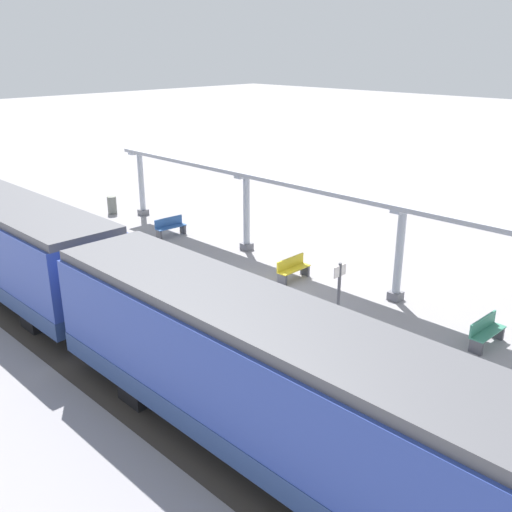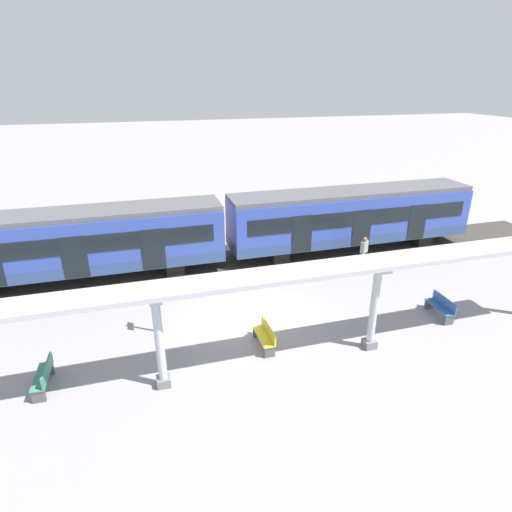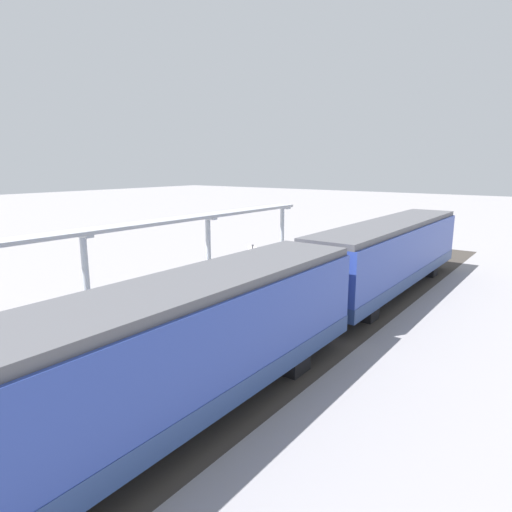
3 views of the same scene
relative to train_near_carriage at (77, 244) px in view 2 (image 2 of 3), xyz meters
name	(u,v)px [view 2 (image 2 of 3)]	position (x,y,z in m)	size (l,w,h in m)	color
ground_plane	(247,314)	(5.56, 6.94, -1.83)	(176.00, 176.00, 0.00)	gray
tactile_edge_strip	(228,277)	(1.86, 6.94, -1.83)	(0.54, 29.18, 0.01)	gold
trackbed	(220,263)	(-0.01, 6.94, -1.83)	(3.20, 41.18, 0.01)	#38332D
train_near_carriage	(77,244)	(0.00, 0.00, 0.00)	(2.65, 13.99, 3.48)	#2D449D
train_far_carriage	(350,218)	(0.00, 14.57, 0.00)	(2.65, 13.99, 3.48)	#2D449D
canopy_pillar_second	(159,341)	(9.08, 3.20, -0.12)	(1.10, 0.44, 3.37)	slate
canopy_pillar_third	(374,307)	(9.08, 10.68, -0.12)	(1.10, 0.44, 3.37)	slate
canopy_beam	(281,275)	(9.08, 7.14, 1.61)	(1.20, 23.54, 0.16)	#A8AAB2
bench_near_end	(44,376)	(8.13, -0.45, -1.39)	(1.52, 0.50, 0.86)	#377E65
bench_mid_platform	(265,336)	(7.94, 7.01, -1.39)	(1.51, 0.47, 0.86)	gold
bench_far_end	(441,307)	(7.94, 14.67, -1.39)	(1.52, 0.53, 0.86)	#2E5A9B
platform_info_sign	(157,302)	(5.90, 3.33, -0.51)	(0.56, 0.10, 2.20)	#4C4C51
passenger_waiting_near_edge	(364,248)	(2.58, 14.06, -0.80)	(0.45, 0.52, 1.66)	#2B4D81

